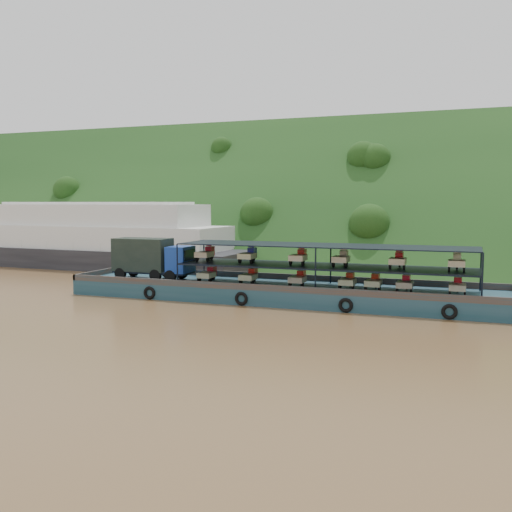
% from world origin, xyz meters
% --- Properties ---
extents(ground, '(160.00, 160.00, 0.00)m').
position_xyz_m(ground, '(0.00, 0.00, 0.00)').
color(ground, brown).
rests_on(ground, ground).
extents(hillside, '(140.00, 39.60, 39.60)m').
position_xyz_m(hillside, '(0.00, 36.00, 0.00)').
color(hillside, '#163814').
rests_on(hillside, ground).
extents(cargo_barge, '(35.00, 7.18, 4.74)m').
position_xyz_m(cargo_barge, '(0.13, 0.04, 1.18)').
color(cargo_barge, '#133743').
rests_on(cargo_barge, ground).
extents(passenger_ferry, '(39.35, 11.39, 7.89)m').
position_xyz_m(passenger_ferry, '(-27.29, 15.29, 3.42)').
color(passenger_ferry, black).
rests_on(passenger_ferry, ground).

